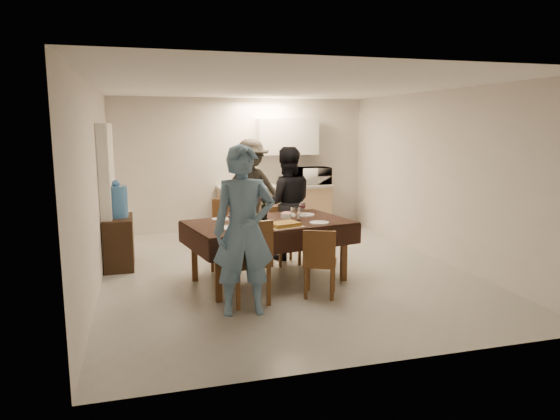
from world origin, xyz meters
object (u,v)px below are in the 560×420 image
Objects in this scene: wine_bottle at (264,209)px; savoury_tart at (284,224)px; water_jug at (117,202)px; microwave at (314,176)px; person_kitchen at (251,189)px; dining_table at (269,224)px; person_far at (286,203)px; console at (119,242)px; person_near at (244,231)px; water_pitcher at (295,214)px.

wine_bottle is 0.47m from savoury_tart.
savoury_tart is at bearing -38.25° from water_jug.
microwave is (1.79, 3.06, 0.10)m from wine_bottle.
person_kitchen is at bearing 31.59° from water_jug.
wine_bottle is (-0.05, 0.05, 0.20)m from dining_table.
person_far is (-1.19, -2.06, -0.20)m from microwave.
console is at bearing 3.85° from person_far.
person_near is 2.37m from person_far.
person_far is at bearing -82.66° from person_kitchen.
wine_bottle is at bearing -32.02° from console.
water_jug reaches higher than water_pitcher.
dining_table is 5.37× the size of savoury_tart.
person_far reaches higher than wine_bottle.
person_kitchen is (0.24, 3.04, 0.07)m from savoury_tart.
wine_bottle is 1.17m from person_far.
microwave is at bearing 49.15° from dining_table.
person_far is at bearing -4.45° from water_jug.
dining_table is at bearing -45.00° from wine_bottle.
person_kitchen is at bearing 85.45° from savoury_tart.
water_jug is (-1.96, 1.25, 0.20)m from dining_table.
microwave is at bearing 59.72° from wine_bottle.
dining_table is 3.58m from microwave.
dining_table is at bearing 70.65° from person_far.
savoury_tart is 0.71× the size of microwave.
person_far reaches higher than console.
microwave is 0.35× the size of person_far.
console is 1.34× the size of microwave.
water_pitcher is 2.71m from person_kitchen.
microwave is 0.32× the size of person_near.
dining_table is 0.40m from savoury_tart.
dining_table is 12.09× the size of water_pitcher.
savoury_tart is at bearing 80.83° from person_far.
water_jug reaches higher than dining_table.
water_jug is at bearing -148.41° from person_kitchen.
wine_bottle is 0.53× the size of microwave.
person_near reaches higher than console.
savoury_tart is at bearing -70.77° from wine_bottle.
person_near is at bearing -114.44° from wine_bottle.
water_jug is 0.76× the size of microwave.
water_jug is 2.43× the size of water_pitcher.
person_kitchen is at bearing 90.16° from water_pitcher.
console is 2.55× the size of wine_bottle.
microwave is at bearing 66.31° from water_pitcher.
savoury_tart reaches higher than dining_table.
console is at bearing 127.21° from person_near.
person_far is 1.63m from person_kitchen.
savoury_tart is 3.05m from person_kitchen.
console is 2.57m from person_far.
savoury_tart is at bearing -38.25° from console.
water_pitcher is at bearing -29.26° from console.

